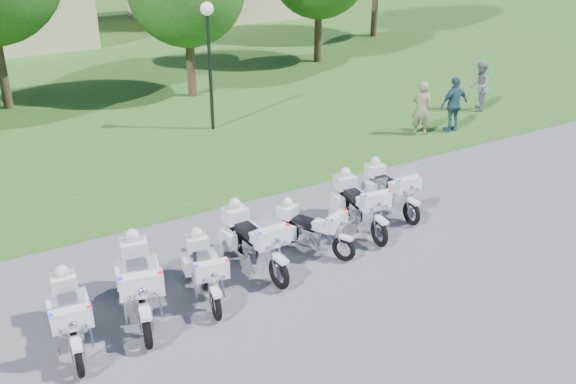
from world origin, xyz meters
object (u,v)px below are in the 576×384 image
motorcycle_5 (359,203)px  bystander_c (454,104)px  motorcycle_3 (253,239)px  bystander_a (422,108)px  motorcycle_2 (205,268)px  motorcycle_1 (139,281)px  lamp_post (208,35)px  motorcycle_4 (311,227)px  bystander_b (479,86)px  motorcycle_6 (390,188)px  motorcycle_0 (70,313)px

motorcycle_5 → bystander_c: (7.06, 4.19, 0.29)m
motorcycle_3 → bystander_a: bearing=-155.2°
motorcycle_2 → motorcycle_3: (1.35, 0.47, 0.08)m
motorcycle_1 → motorcycle_2: 1.35m
motorcycle_1 → lamp_post: size_ratio=0.59×
motorcycle_1 → bystander_c: size_ratio=1.33×
motorcycle_3 → motorcycle_4: (1.48, -0.01, -0.11)m
motorcycle_1 → bystander_a: bystander_a is taller
bystander_b → motorcycle_6: bearing=-9.7°
motorcycle_2 → motorcycle_6: 5.83m
motorcycle_2 → bystander_a: size_ratio=1.16×
lamp_post → motorcycle_1: bearing=-121.5°
motorcycle_0 → motorcycle_2: bearing=-168.0°
motorcycle_2 → motorcycle_6: bearing=-157.2°
bystander_a → motorcycle_0: bearing=64.8°
motorcycle_0 → bystander_b: bearing=-151.8°
motorcycle_1 → bystander_b: 16.54m
motorcycle_3 → bystander_b: 13.90m
motorcycle_0 → motorcycle_2: size_ratio=1.05×
bystander_b → bystander_c: bearing=-14.2°
motorcycle_2 → lamp_post: size_ratio=0.49×
motorcycle_3 → bystander_b: bearing=-158.9°
motorcycle_0 → motorcycle_2: 2.75m
motorcycle_5 → motorcycle_6: motorcycle_5 is taller
bystander_a → bystander_b: bystander_b is taller
motorcycle_0 → motorcycle_5: motorcycle_5 is taller
motorcycle_3 → bystander_c: 11.10m
motorcycle_0 → motorcycle_2: motorcycle_0 is taller
motorcycle_1 → motorcycle_3: size_ratio=1.04×
motorcycle_4 → bystander_c: size_ratio=1.01×
motorcycle_2 → bystander_a: 11.58m
bystander_a → bystander_c: bystander_c is taller
motorcycle_6 → motorcycle_3: bearing=12.1°
bystander_a → lamp_post: bearing=7.2°
bystander_a → bystander_c: 1.23m
motorcycle_1 → bystander_c: (12.83, 4.96, 0.23)m
motorcycle_1 → motorcycle_6: bearing=-157.6°
bystander_a → motorcycle_5: bearing=79.2°
motorcycle_1 → lamp_post: lamp_post is taller
bystander_c → motorcycle_2: bearing=25.0°
motorcycle_1 → motorcycle_4: size_ratio=1.32×
motorcycle_4 → motorcycle_6: 2.97m
motorcycle_6 → lamp_post: lamp_post is taller
motorcycle_5 → bystander_c: bearing=-142.5°
motorcycle_5 → lamp_post: lamp_post is taller
motorcycle_2 → bystander_c: (11.48, 5.00, 0.35)m
motorcycle_3 → bystander_c: size_ratio=1.28×
bystander_c → bystander_b: bearing=-151.5°
motorcycle_0 → bystander_b: (16.71, 6.51, 0.31)m
motorcycle_5 → bystander_c: 8.21m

